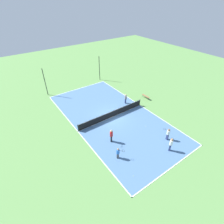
{
  "coord_description": "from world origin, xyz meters",
  "views": [
    {
      "loc": [
        -11.84,
        -16.66,
        15.34
      ],
      "look_at": [
        0.0,
        0.0,
        0.9
      ],
      "focal_mm": 28.0,
      "sensor_mm": 36.0,
      "label": 1
    }
  ],
  "objects_px": {
    "tennis_ball_near_net": "(134,176)",
    "tennis_net": "(112,114)",
    "player_near_blue": "(118,153)",
    "tennis_ball_right_alley": "(146,126)",
    "fence_post_back_left": "(45,82)",
    "player_coach_red": "(111,135)",
    "fence_post_back_right": "(99,68)",
    "player_baseline_gray": "(126,98)",
    "player_near_white": "(171,144)",
    "bench": "(146,96)",
    "tennis_ball_left_sideline": "(169,145)",
    "player_far_white": "(168,133)"
  },
  "relations": [
    {
      "from": "tennis_ball_left_sideline",
      "to": "tennis_ball_near_net",
      "type": "bearing_deg",
      "value": -173.88
    },
    {
      "from": "player_baseline_gray",
      "to": "tennis_ball_near_net",
      "type": "height_order",
      "value": "player_baseline_gray"
    },
    {
      "from": "player_near_blue",
      "to": "player_far_white",
      "type": "height_order",
      "value": "player_far_white"
    },
    {
      "from": "player_near_blue",
      "to": "bench",
      "type": "bearing_deg",
      "value": 67.69
    },
    {
      "from": "tennis_ball_right_alley",
      "to": "fence_post_back_right",
      "type": "xyz_separation_m",
      "value": [
        2.92,
        16.37,
        2.35
      ]
    },
    {
      "from": "player_far_white",
      "to": "tennis_ball_near_net",
      "type": "height_order",
      "value": "player_far_white"
    },
    {
      "from": "tennis_net",
      "to": "tennis_ball_right_alley",
      "type": "bearing_deg",
      "value": -60.47
    },
    {
      "from": "tennis_net",
      "to": "fence_post_back_left",
      "type": "height_order",
      "value": "fence_post_back_left"
    },
    {
      "from": "player_baseline_gray",
      "to": "tennis_ball_left_sideline",
      "type": "bearing_deg",
      "value": 22.51
    },
    {
      "from": "player_near_white",
      "to": "fence_post_back_left",
      "type": "relative_size",
      "value": 0.38
    },
    {
      "from": "tennis_ball_right_alley",
      "to": "fence_post_back_left",
      "type": "bearing_deg",
      "value": 115.83
    },
    {
      "from": "player_near_white",
      "to": "player_far_white",
      "type": "height_order",
      "value": "player_near_white"
    },
    {
      "from": "player_coach_red",
      "to": "tennis_ball_near_net",
      "type": "bearing_deg",
      "value": 25.38
    },
    {
      "from": "tennis_net",
      "to": "fence_post_back_right",
      "type": "relative_size",
      "value": 2.27
    },
    {
      "from": "player_coach_red",
      "to": "tennis_ball_right_alley",
      "type": "xyz_separation_m",
      "value": [
        5.47,
        -0.38,
        -1.02
      ]
    },
    {
      "from": "tennis_net",
      "to": "fence_post_back_left",
      "type": "xyz_separation_m",
      "value": [
        -5.43,
        11.96,
        1.84
      ]
    },
    {
      "from": "player_near_white",
      "to": "player_near_blue",
      "type": "xyz_separation_m",
      "value": [
        -5.52,
        2.58,
        -0.25
      ]
    },
    {
      "from": "tennis_ball_near_net",
      "to": "tennis_net",
      "type": "bearing_deg",
      "value": 66.86
    },
    {
      "from": "player_near_blue",
      "to": "tennis_ball_left_sideline",
      "type": "bearing_deg",
      "value": 15.55
    },
    {
      "from": "player_near_blue",
      "to": "fence_post_back_left",
      "type": "relative_size",
      "value": 0.3
    },
    {
      "from": "player_baseline_gray",
      "to": "player_near_white",
      "type": "bearing_deg",
      "value": 19.9
    },
    {
      "from": "fence_post_back_left",
      "to": "fence_post_back_right",
      "type": "distance_m",
      "value": 10.85
    },
    {
      "from": "player_near_white",
      "to": "fence_post_back_right",
      "type": "bearing_deg",
      "value": 51.13
    },
    {
      "from": "player_near_blue",
      "to": "player_far_white",
      "type": "xyz_separation_m",
      "value": [
        6.72,
        -1.19,
        0.14
      ]
    },
    {
      "from": "player_coach_red",
      "to": "player_near_white",
      "type": "bearing_deg",
      "value": 78.72
    },
    {
      "from": "tennis_ball_left_sideline",
      "to": "player_baseline_gray",
      "type": "bearing_deg",
      "value": 80.7
    },
    {
      "from": "player_near_blue",
      "to": "tennis_ball_near_net",
      "type": "distance_m",
      "value": 2.9
    },
    {
      "from": "player_coach_red",
      "to": "player_near_blue",
      "type": "xyz_separation_m",
      "value": [
        -0.87,
        -2.49,
        -0.24
      ]
    },
    {
      "from": "player_far_white",
      "to": "tennis_ball_right_alley",
      "type": "distance_m",
      "value": 3.45
    },
    {
      "from": "bench",
      "to": "player_coach_red",
      "type": "distance_m",
      "value": 11.93
    },
    {
      "from": "player_near_white",
      "to": "fence_post_back_right",
      "type": "relative_size",
      "value": 0.38
    },
    {
      "from": "tennis_ball_near_net",
      "to": "fence_post_back_left",
      "type": "xyz_separation_m",
      "value": [
        -1.44,
        21.27,
        2.35
      ]
    },
    {
      "from": "bench",
      "to": "player_near_blue",
      "type": "xyz_separation_m",
      "value": [
        -11.64,
        -7.58,
        0.45
      ]
    },
    {
      "from": "player_far_white",
      "to": "tennis_ball_left_sideline",
      "type": "bearing_deg",
      "value": 142.31
    },
    {
      "from": "player_near_white",
      "to": "player_far_white",
      "type": "xyz_separation_m",
      "value": [
        1.2,
        1.39,
        -0.11
      ]
    },
    {
      "from": "player_coach_red",
      "to": "fence_post_back_left",
      "type": "height_order",
      "value": "fence_post_back_left"
    },
    {
      "from": "player_near_blue",
      "to": "tennis_ball_left_sideline",
      "type": "height_order",
      "value": "player_near_blue"
    },
    {
      "from": "player_near_blue",
      "to": "player_baseline_gray",
      "type": "bearing_deg",
      "value": 81.51
    },
    {
      "from": "bench",
      "to": "tennis_ball_near_net",
      "type": "bearing_deg",
      "value": 131.33
    },
    {
      "from": "player_near_white",
      "to": "bench",
      "type": "bearing_deg",
      "value": 30.13
    },
    {
      "from": "bench",
      "to": "fence_post_back_left",
      "type": "height_order",
      "value": "fence_post_back_left"
    },
    {
      "from": "player_coach_red",
      "to": "fence_post_back_right",
      "type": "relative_size",
      "value": 0.38
    },
    {
      "from": "tennis_net",
      "to": "player_baseline_gray",
      "type": "distance_m",
      "value": 4.4
    },
    {
      "from": "fence_post_back_left",
      "to": "fence_post_back_right",
      "type": "bearing_deg",
      "value": 0.0
    },
    {
      "from": "bench",
      "to": "fence_post_back_left",
      "type": "relative_size",
      "value": 0.33
    },
    {
      "from": "player_coach_red",
      "to": "fence_post_back_right",
      "type": "xyz_separation_m",
      "value": [
        8.39,
        15.99,
        1.33
      ]
    },
    {
      "from": "player_near_blue",
      "to": "tennis_ball_right_alley",
      "type": "height_order",
      "value": "player_near_blue"
    },
    {
      "from": "bench",
      "to": "fence_post_back_right",
      "type": "xyz_separation_m",
      "value": [
        -2.38,
        10.91,
        2.02
      ]
    },
    {
      "from": "tennis_ball_right_alley",
      "to": "fence_post_back_right",
      "type": "distance_m",
      "value": 16.8
    },
    {
      "from": "tennis_ball_left_sideline",
      "to": "fence_post_back_right",
      "type": "relative_size",
      "value": 0.01
    }
  ]
}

